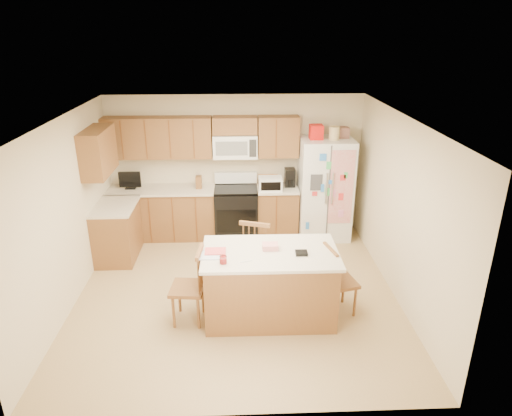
{
  "coord_description": "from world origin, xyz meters",
  "views": [
    {
      "loc": [
        0.04,
        -5.68,
        3.59
      ],
      "look_at": [
        0.29,
        0.35,
        1.17
      ],
      "focal_mm": 32.0,
      "sensor_mm": 36.0,
      "label": 1
    }
  ],
  "objects_px": {
    "stove": "(236,211)",
    "windsor_chair_back": "(257,254)",
    "refrigerator": "(325,188)",
    "island": "(270,283)",
    "windsor_chair_left": "(190,288)",
    "windsor_chair_right": "(338,281)"
  },
  "relations": [
    {
      "from": "refrigerator",
      "to": "windsor_chair_left",
      "type": "bearing_deg",
      "value": -130.75
    },
    {
      "from": "windsor_chair_right",
      "to": "island",
      "type": "bearing_deg",
      "value": -177.49
    },
    {
      "from": "windsor_chair_left",
      "to": "windsor_chair_back",
      "type": "distance_m",
      "value": 1.25
    },
    {
      "from": "windsor_chair_left",
      "to": "refrigerator",
      "type": "bearing_deg",
      "value": 49.25
    },
    {
      "from": "windsor_chair_left",
      "to": "windsor_chair_back",
      "type": "xyz_separation_m",
      "value": [
        0.9,
        0.86,
        0.02
      ]
    },
    {
      "from": "refrigerator",
      "to": "island",
      "type": "bearing_deg",
      "value": -115.02
    },
    {
      "from": "island",
      "to": "windsor_chair_back",
      "type": "relative_size",
      "value": 1.63
    },
    {
      "from": "windsor_chair_back",
      "to": "stove",
      "type": "bearing_deg",
      "value": 100.09
    },
    {
      "from": "stove",
      "to": "refrigerator",
      "type": "relative_size",
      "value": 0.55
    },
    {
      "from": "stove",
      "to": "windsor_chair_back",
      "type": "xyz_separation_m",
      "value": [
        0.31,
        -1.72,
        0.03
      ]
    },
    {
      "from": "windsor_chair_back",
      "to": "refrigerator",
      "type": "bearing_deg",
      "value": 52.66
    },
    {
      "from": "windsor_chair_back",
      "to": "island",
      "type": "bearing_deg",
      "value": -80.93
    },
    {
      "from": "windsor_chair_left",
      "to": "windsor_chair_right",
      "type": "height_order",
      "value": "windsor_chair_left"
    },
    {
      "from": "refrigerator",
      "to": "island",
      "type": "distance_m",
      "value": 2.73
    },
    {
      "from": "windsor_chair_left",
      "to": "windsor_chair_right",
      "type": "bearing_deg",
      "value": 3.38
    },
    {
      "from": "windsor_chair_left",
      "to": "windsor_chair_right",
      "type": "relative_size",
      "value": 1.06
    },
    {
      "from": "stove",
      "to": "island",
      "type": "relative_size",
      "value": 0.65
    },
    {
      "from": "refrigerator",
      "to": "windsor_chair_right",
      "type": "xyz_separation_m",
      "value": [
        -0.23,
        -2.4,
        -0.46
      ]
    },
    {
      "from": "stove",
      "to": "windsor_chair_left",
      "type": "distance_m",
      "value": 2.65
    },
    {
      "from": "windsor_chair_left",
      "to": "windsor_chair_back",
      "type": "height_order",
      "value": "windsor_chair_back"
    },
    {
      "from": "stove",
      "to": "windsor_chair_left",
      "type": "bearing_deg",
      "value": -103.04
    },
    {
      "from": "refrigerator",
      "to": "windsor_chair_right",
      "type": "bearing_deg",
      "value": -95.45
    }
  ]
}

